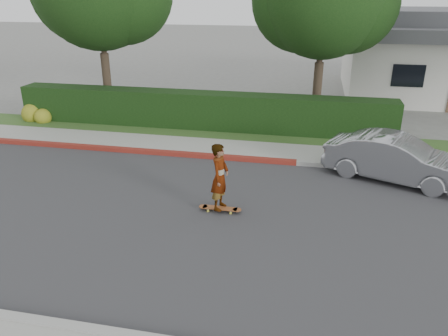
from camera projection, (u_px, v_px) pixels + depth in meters
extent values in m
plane|color=slate|center=(246.00, 224.00, 10.50)|extent=(120.00, 120.00, 0.00)
cube|color=#2D2D30|center=(246.00, 224.00, 10.49)|extent=(60.00, 8.00, 0.01)
cube|color=#9E9E99|center=(265.00, 160.00, 14.18)|extent=(60.00, 0.20, 0.15)
cube|color=maroon|center=(122.00, 150.00, 15.11)|extent=(12.00, 0.21, 0.15)
cube|color=gray|center=(268.00, 152.00, 15.00)|extent=(60.00, 1.60, 0.12)
cube|color=#2D4C1E|center=(273.00, 137.00, 16.45)|extent=(60.00, 1.60, 0.10)
cube|color=black|center=(200.00, 111.00, 17.29)|extent=(15.00, 1.00, 1.50)
sphere|color=#2D4C19|center=(33.00, 114.00, 18.43)|extent=(0.90, 0.90, 0.90)
sphere|color=#2D4C19|center=(43.00, 117.00, 18.15)|extent=(0.70, 0.70, 0.70)
cylinder|color=#33261C|center=(107.00, 85.00, 19.08)|extent=(0.36, 0.36, 2.70)
cylinder|color=#33261C|center=(103.00, 37.00, 18.31)|extent=(0.24, 0.24, 2.25)
cylinder|color=#33261C|center=(317.00, 94.00, 17.88)|extent=(0.36, 0.36, 2.52)
cylinder|color=#33261C|center=(321.00, 46.00, 17.16)|extent=(0.24, 0.24, 2.10)
sphere|color=black|center=(303.00, 0.00, 17.03)|extent=(4.08, 4.08, 4.08)
sphere|color=black|center=(348.00, 3.00, 16.66)|extent=(3.84, 3.84, 3.84)
cube|color=beige|center=(444.00, 66.00, 22.91)|extent=(10.00, 8.00, 3.00)
cube|color=black|center=(408.00, 76.00, 19.70)|extent=(1.40, 0.06, 1.00)
cylinder|color=yellow|center=(208.00, 211.00, 11.05)|extent=(0.06, 0.03, 0.06)
cylinder|color=yellow|center=(210.00, 208.00, 11.20)|extent=(0.06, 0.03, 0.06)
cylinder|color=yellow|center=(231.00, 213.00, 10.94)|extent=(0.06, 0.03, 0.06)
cylinder|color=yellow|center=(232.00, 210.00, 11.09)|extent=(0.06, 0.03, 0.06)
cube|color=silver|center=(209.00, 208.00, 11.11)|extent=(0.05, 0.18, 0.02)
cube|color=silver|center=(231.00, 210.00, 11.00)|extent=(0.05, 0.18, 0.02)
cube|color=brown|center=(220.00, 208.00, 11.05)|extent=(0.88, 0.21, 0.02)
cylinder|color=brown|center=(203.00, 206.00, 11.13)|extent=(0.21, 0.21, 0.02)
cylinder|color=brown|center=(237.00, 210.00, 10.96)|extent=(0.21, 0.21, 0.02)
imported|color=white|center=(220.00, 177.00, 10.72)|extent=(0.50, 0.68, 1.71)
imported|color=#A1A3A8|center=(396.00, 159.00, 12.69)|extent=(4.27, 2.77, 1.33)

